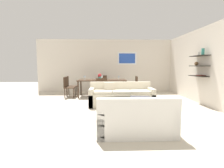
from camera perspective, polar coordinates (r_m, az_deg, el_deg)
ground_plane at (r=5.72m, az=1.89°, el=-7.70°), size 18.00×18.00×0.00m
back_wall_unit at (r=9.10m, az=2.32°, el=6.03°), size 8.40×0.09×2.70m
right_wall_shelf_unit at (r=7.02m, az=27.16°, el=5.32°), size 0.34×8.20×2.70m
sofa_beige at (r=5.99m, az=3.00°, el=-4.21°), size 2.16×0.90×0.78m
loveseat_white at (r=3.59m, az=7.66°, el=-11.30°), size 1.51×0.90×0.78m
coffee_table at (r=4.87m, az=6.13°, el=-7.87°), size 1.08×1.02×0.38m
decorative_bowl at (r=4.83m, az=6.23°, el=-5.15°), size 0.32×0.32×0.08m
dining_table at (r=7.64m, az=-3.32°, el=1.00°), size 2.09×0.94×0.75m
dining_chair_foot at (r=6.79m, az=-3.47°, el=-1.19°), size 0.44×0.44×0.88m
dining_chair_left_near at (r=7.62m, az=-14.34°, el=-0.57°), size 0.44×0.44×0.88m
dining_chair_right_far at (r=7.97m, az=7.23°, el=-0.15°), size 0.44×0.44×0.88m
dining_chair_left_far at (r=8.03m, az=-13.71°, el=-0.22°), size 0.44×0.44×0.88m
dining_chair_head at (r=8.53m, az=-3.19°, el=0.30°), size 0.44×0.44×0.88m
wine_glass_head at (r=8.03m, az=-3.27°, el=2.56°), size 0.07×0.07×0.17m
wine_glass_right_far at (r=7.76m, az=2.25°, el=2.38°), size 0.07×0.07×0.17m
wine_glass_foot at (r=7.21m, az=-3.40°, el=2.23°), size 0.07×0.07×0.18m
wine_glass_left_far at (r=7.79m, az=-8.85°, el=2.37°), size 0.07×0.07×0.16m
wine_glass_left_near at (r=7.56m, az=-9.06°, el=2.30°), size 0.08×0.08×0.17m
centerpiece_vase at (r=7.58m, az=-4.04°, el=2.56°), size 0.16×0.16×0.27m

